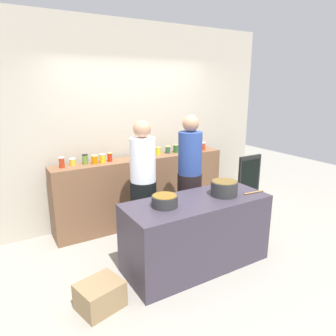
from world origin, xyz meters
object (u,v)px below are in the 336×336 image
Objects in this scene: preserve_jar_10 at (197,146)px; preserve_jar_11 at (203,146)px; cooking_pot_left at (165,201)px; preserve_jar_9 at (190,147)px; preserve_jar_7 at (168,149)px; cook_with_tongs at (143,191)px; wooden_spoon at (254,192)px; preserve_jar_3 at (95,159)px; preserve_jar_8 at (176,148)px; bread_crate at (100,295)px; cook_in_cap at (189,184)px; preserve_jar_4 at (103,158)px; preserve_jar_6 at (158,151)px; chalkboard_sign at (249,183)px; preserve_jar_2 at (85,159)px; preserve_jar_0 at (62,162)px; preserve_jar_5 at (110,157)px; preserve_jar_1 at (73,162)px; cooking_pot_center at (224,188)px.

preserve_jar_11 is at bearing -11.87° from preserve_jar_10.
preserve_jar_9 is at bearing 47.05° from cooking_pot_left.
cook_with_tongs is at bearing -137.46° from preserve_jar_7.
wooden_spoon is 1.37m from cook_with_tongs.
preserve_jar_3 is 0.42× the size of cooking_pot_left.
wooden_spoon is (-0.17, -1.59, -0.26)m from preserve_jar_9.
preserve_jar_10 is at bearing 43.94° from cooking_pot_left.
cooking_pot_left is (-0.90, -1.44, -0.21)m from preserve_jar_7.
preserve_jar_8 is 0.32× the size of bread_crate.
cook_in_cap is at bearing -7.97° from cook_with_tongs.
preserve_jar_4 reaches higher than preserve_jar_6.
chalkboard_sign is (1.13, -0.53, -0.62)m from preserve_jar_8.
preserve_jar_2 is 1.15× the size of preserve_jar_9.
cook_in_cap reaches higher than preserve_jar_2.
preserve_jar_2 reaches higher than preserve_jar_9.
preserve_jar_7 is at bearing 0.70° from preserve_jar_6.
bread_crate is (-2.12, -1.55, -0.97)m from preserve_jar_9.
preserve_jar_2 is 0.24m from preserve_jar_4.
preserve_jar_9 is 1.18m from chalkboard_sign.
bread_crate is at bearing -92.38° from preserve_jar_0.
preserve_jar_5 reaches higher than chalkboard_sign.
cook_in_cap reaches higher than preserve_jar_0.
preserve_jar_8 reaches higher than bread_crate.
preserve_jar_1 is (0.15, 0.05, -0.02)m from preserve_jar_0.
chalkboard_sign is (0.76, -0.47, -0.63)m from preserve_jar_10.
preserve_jar_5 is 0.98× the size of preserve_jar_8.
preserve_jar_4 is at bearing 178.55° from preserve_jar_11.
preserve_jar_9 reaches higher than cooking_pot_left.
chalkboard_sign is (2.91, -0.51, -0.63)m from preserve_jar_0.
bread_crate is (-2.33, -1.48, -0.97)m from preserve_jar_11.
preserve_jar_1 is 0.06× the size of cook_with_tongs.
cook_with_tongs is (-1.21, -0.70, -0.33)m from preserve_jar_9.
preserve_jar_11 is 0.08× the size of cook_in_cap.
preserve_jar_3 is 0.38× the size of cooking_pot_center.
preserve_jar_4 is at bearing -3.53° from preserve_jar_3.
preserve_jar_2 is at bearing 76.38° from bread_crate.
preserve_jar_11 is (2.12, -0.11, 0.02)m from preserve_jar_1.
preserve_jar_5 reaches higher than bread_crate.
cook_in_cap is (0.02, -0.83, -0.31)m from preserve_jar_6.
preserve_jar_4 is 0.81m from cook_with_tongs.
preserve_jar_1 is at bearing 132.72° from cook_with_tongs.
chalkboard_sign is at bearing -20.89° from preserve_jar_6.
preserve_jar_6 is 1.50m from cooking_pot_center.
preserve_jar_11 is (0.22, -0.07, 0.01)m from preserve_jar_9.
preserve_jar_4 is 0.88× the size of preserve_jar_10.
cook_in_cap is at bearing -136.77° from preserve_jar_11.
preserve_jar_11 is 0.08× the size of cook_with_tongs.
preserve_jar_8 is 0.91× the size of preserve_jar_10.
preserve_jar_0 is 0.49× the size of wooden_spoon.
cook_with_tongs is at bearing -47.28° from preserve_jar_1.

